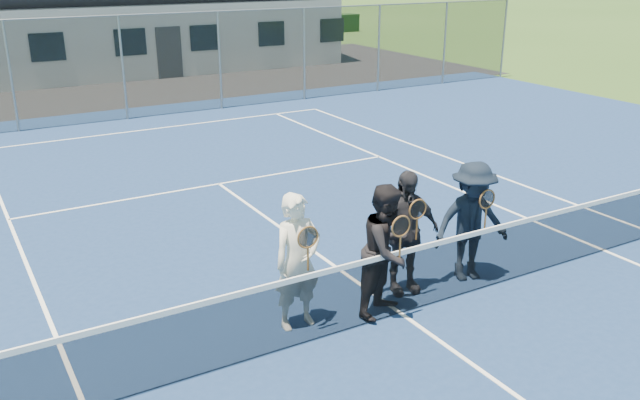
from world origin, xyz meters
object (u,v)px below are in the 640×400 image
object	(u,v)px
player_a	(298,261)
player_b	(387,250)
player_d	(472,222)
tennis_net	(402,279)
player_c	(404,232)

from	to	relation	value
player_a	player_b	bearing A→B (deg)	-13.18
player_b	player_d	distance (m)	1.66
tennis_net	player_b	bearing A→B (deg)	129.22
tennis_net	player_a	xyz separation A→B (m)	(-1.32, 0.45, 0.38)
player_d	tennis_net	bearing A→B (deg)	-165.77
player_c	player_d	bearing A→B (deg)	-8.71
tennis_net	player_d	distance (m)	1.60
tennis_net	player_a	bearing A→B (deg)	161.30
player_a	player_c	distance (m)	1.75
player_b	player_a	bearing A→B (deg)	166.82
tennis_net	player_d	world-z (taller)	player_d
player_b	player_d	bearing A→B (deg)	7.33
player_a	player_b	world-z (taller)	same
player_c	player_b	bearing A→B (deg)	-145.90
tennis_net	player_b	xyz separation A→B (m)	(-0.14, 0.17, 0.38)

